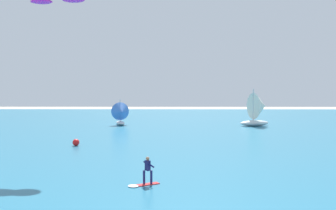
{
  "coord_description": "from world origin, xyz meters",
  "views": [
    {
      "loc": [
        -0.24,
        -10.79,
        5.84
      ],
      "look_at": [
        -0.51,
        14.36,
        4.74
      ],
      "focal_mm": 42.23,
      "sensor_mm": 36.0,
      "label": 1
    }
  ],
  "objects_px": {
    "sailboat_near_shore": "(121,114)",
    "sailboat_far_left": "(258,109)",
    "marker_buoy": "(76,142)",
    "kitesurfer": "(145,175)"
  },
  "relations": [
    {
      "from": "kitesurfer",
      "to": "sailboat_near_shore",
      "type": "bearing_deg",
      "value": 99.5
    },
    {
      "from": "sailboat_near_shore",
      "to": "sailboat_far_left",
      "type": "relative_size",
      "value": 0.7
    },
    {
      "from": "sailboat_far_left",
      "to": "marker_buoy",
      "type": "xyz_separation_m",
      "value": [
        -22.51,
        -20.69,
        -2.23
      ]
    },
    {
      "from": "sailboat_near_shore",
      "to": "marker_buoy",
      "type": "xyz_separation_m",
      "value": [
        -1.68,
        -21.51,
        -1.46
      ]
    },
    {
      "from": "sailboat_near_shore",
      "to": "marker_buoy",
      "type": "height_order",
      "value": "sailboat_near_shore"
    },
    {
      "from": "sailboat_far_left",
      "to": "marker_buoy",
      "type": "relative_size",
      "value": 8.21
    },
    {
      "from": "marker_buoy",
      "to": "sailboat_near_shore",
      "type": "bearing_deg",
      "value": 85.54
    },
    {
      "from": "kitesurfer",
      "to": "sailboat_far_left",
      "type": "distance_m",
      "value": 39.23
    },
    {
      "from": "sailboat_near_shore",
      "to": "sailboat_far_left",
      "type": "xyz_separation_m",
      "value": [
        20.84,
        -0.82,
        0.76
      ]
    },
    {
      "from": "sailboat_far_left",
      "to": "marker_buoy",
      "type": "height_order",
      "value": "sailboat_far_left"
    }
  ]
}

